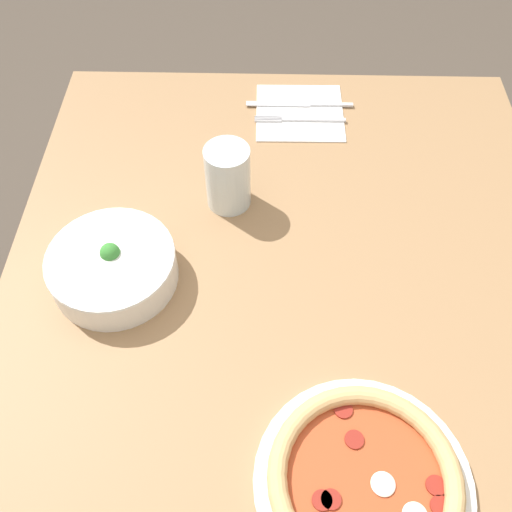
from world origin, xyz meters
The scene contains 8 objects.
ground_plane centered at (0.00, 0.00, 0.00)m, with size 8.00×8.00×0.00m, color #4C4238.
dining_table centered at (0.00, 0.00, 0.65)m, with size 1.33×0.95×0.74m.
pizza centered at (-0.21, -0.09, 0.76)m, with size 0.28×0.28×0.04m.
bowl centered at (0.11, 0.28, 0.77)m, with size 0.21×0.21×0.08m.
napkin centered at (0.53, -0.03, 0.74)m, with size 0.18×0.18×0.00m.
fork centered at (0.51, -0.03, 0.74)m, with size 0.01×0.19×0.00m.
knife centered at (0.56, -0.04, 0.74)m, with size 0.01×0.22×0.01m.
glass centered at (0.28, 0.11, 0.80)m, with size 0.08×0.08×0.12m.
Camera 1 is at (-0.42, 0.04, 1.51)m, focal length 40.00 mm.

